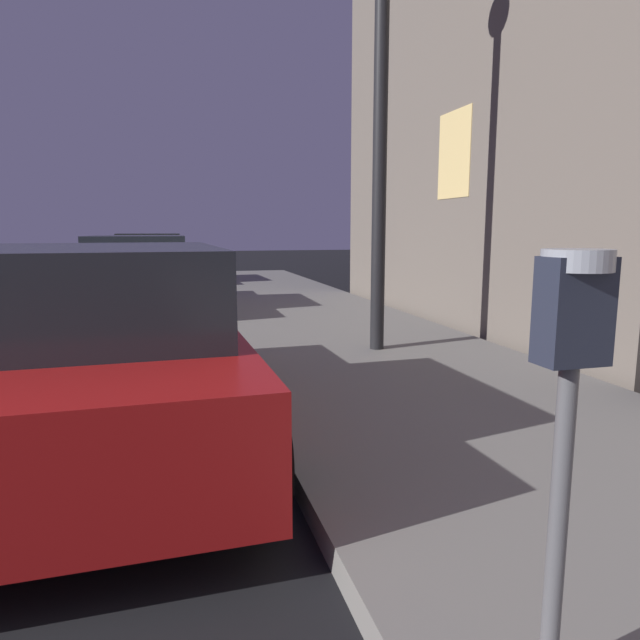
{
  "coord_description": "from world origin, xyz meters",
  "views": [
    {
      "loc": [
        3.34,
        -1.01,
        1.54
      ],
      "look_at": [
        4.12,
        1.85,
        1.06
      ],
      "focal_mm": 31.57,
      "sensor_mm": 36.0,
      "label": 1
    }
  ],
  "objects_px": {
    "car_silver": "(139,277)",
    "street_lamp": "(382,46)",
    "parking_meter": "(569,365)",
    "car_red": "(98,350)",
    "car_yellow_cab": "(148,260)"
  },
  "relations": [
    {
      "from": "street_lamp",
      "to": "parking_meter",
      "type": "bearing_deg",
      "value": -104.84
    },
    {
      "from": "parking_meter",
      "to": "car_silver",
      "type": "xyz_separation_m",
      "value": [
        -1.57,
        9.14,
        -0.45
      ]
    },
    {
      "from": "car_yellow_cab",
      "to": "street_lamp",
      "type": "distance_m",
      "value": 10.59
    },
    {
      "from": "car_red",
      "to": "car_silver",
      "type": "height_order",
      "value": "same"
    },
    {
      "from": "car_silver",
      "to": "street_lamp",
      "type": "distance_m",
      "value": 5.9
    },
    {
      "from": "street_lamp",
      "to": "car_yellow_cab",
      "type": "bearing_deg",
      "value": 106.07
    },
    {
      "from": "car_silver",
      "to": "car_yellow_cab",
      "type": "height_order",
      "value": "same"
    },
    {
      "from": "parking_meter",
      "to": "car_silver",
      "type": "height_order",
      "value": "parking_meter"
    },
    {
      "from": "car_silver",
      "to": "street_lamp",
      "type": "xyz_separation_m",
      "value": [
        2.83,
        -4.35,
        2.79
      ]
    },
    {
      "from": "car_red",
      "to": "car_yellow_cab",
      "type": "bearing_deg",
      "value": 90.0
    },
    {
      "from": "car_red",
      "to": "street_lamp",
      "type": "bearing_deg",
      "value": 35.42
    },
    {
      "from": "car_red",
      "to": "car_silver",
      "type": "distance_m",
      "value": 6.37
    },
    {
      "from": "car_red",
      "to": "car_silver",
      "type": "relative_size",
      "value": 1.0
    },
    {
      "from": "parking_meter",
      "to": "street_lamp",
      "type": "height_order",
      "value": "street_lamp"
    },
    {
      "from": "car_silver",
      "to": "street_lamp",
      "type": "relative_size",
      "value": 0.81
    }
  ]
}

